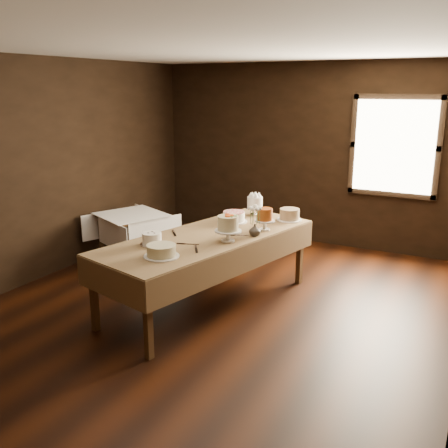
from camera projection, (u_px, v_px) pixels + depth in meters
floor at (216, 309)px, 5.67m from camera, size 5.00×6.00×0.01m
ceiling at (214, 47)px, 4.93m from camera, size 5.00×6.00×0.01m
wall_back at (308, 155)px, 7.86m from camera, size 5.00×0.02×2.80m
wall_left at (44, 170)px, 6.43m from camera, size 0.02×6.00×2.80m
window at (394, 147)px, 7.17m from camera, size 1.10×0.05×1.30m
display_table at (208, 241)px, 5.61m from camera, size 1.64×2.83×0.82m
side_table at (131, 220)px, 7.07m from camera, size 1.10×1.10×0.70m
cake_meringue at (255, 206)px, 6.46m from camera, size 0.26×0.26×0.25m
cake_speckled at (289, 215)px, 6.22m from camera, size 0.31×0.31×0.14m
cake_lattice at (234, 217)px, 6.15m from camera, size 0.36×0.36×0.12m
cake_caramel at (265, 221)px, 5.77m from camera, size 0.25×0.25×0.27m
cake_flowers at (228, 230)px, 5.35m from camera, size 0.31×0.31×0.29m
cake_swirl at (152, 239)px, 5.25m from camera, size 0.28×0.28×0.13m
cake_cream at (161, 251)px, 4.88m from camera, size 0.40×0.40×0.12m
cake_server_a at (192, 244)px, 5.28m from camera, size 0.23×0.10×0.01m
cake_server_b at (196, 251)px, 5.07m from camera, size 0.15×0.21×0.01m
cake_server_d at (242, 235)px, 5.59m from camera, size 0.22×0.13×0.01m
cake_server_e at (175, 234)px, 5.63m from camera, size 0.18×0.20×0.01m
flower_vase at (255, 230)px, 5.57m from camera, size 0.16×0.16×0.14m
flower_bouquet at (255, 214)px, 5.52m from camera, size 0.14×0.14×0.20m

